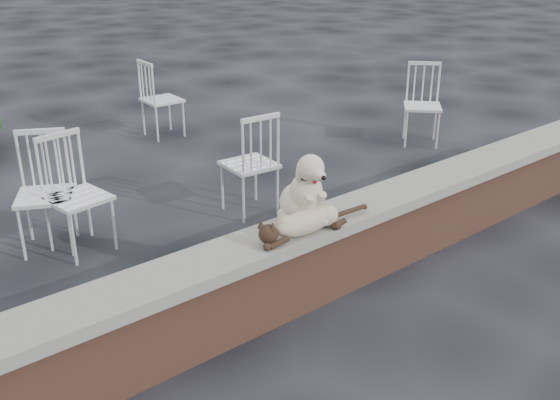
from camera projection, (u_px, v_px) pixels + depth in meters
ground at (394, 258)px, 5.00m from camera, size 60.00×60.00×0.00m
brick_wall at (397, 229)px, 4.90m from camera, size 6.00×0.30×0.50m
capstone at (399, 194)px, 4.78m from camera, size 6.20×0.40×0.08m
dog at (301, 186)px, 4.15m from camera, size 0.38×0.47×0.51m
cat at (306, 220)px, 4.06m from camera, size 1.09×0.37×0.18m
chair_e at (162, 99)px, 7.73m from camera, size 0.58×0.58×0.94m
chair_a at (78, 196)px, 4.94m from camera, size 0.64×0.64×0.94m
chair_c at (249, 162)px, 5.64m from camera, size 0.60×0.60×0.94m
chair_b at (44, 194)px, 4.98m from camera, size 0.76×0.76×0.94m
chair_d at (423, 105)px, 7.44m from camera, size 0.79×0.79×0.94m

